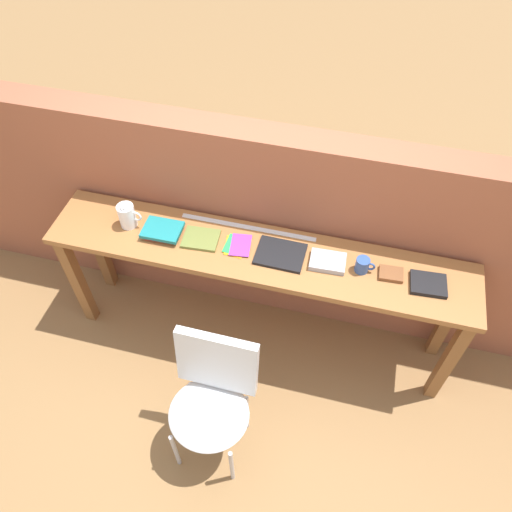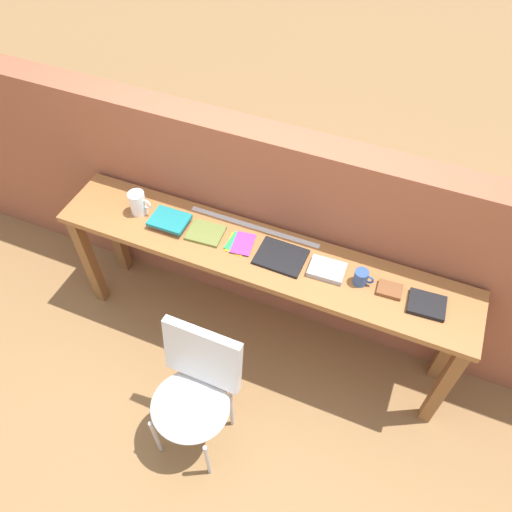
{
  "view_description": "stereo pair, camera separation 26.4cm",
  "coord_description": "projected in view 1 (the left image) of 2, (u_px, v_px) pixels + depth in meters",
  "views": [
    {
      "loc": [
        0.44,
        -1.49,
        3.05
      ],
      "look_at": [
        0.0,
        0.25,
        0.9
      ],
      "focal_mm": 35.0,
      "sensor_mm": 36.0,
      "label": 1
    },
    {
      "loc": [
        0.69,
        -1.41,
        3.05
      ],
      "look_at": [
        0.0,
        0.25,
        0.9
      ],
      "focal_mm": 35.0,
      "sensor_mm": 36.0,
      "label": 2
    }
  ],
  "objects": [
    {
      "name": "ground_plane",
      "position": [
        247.0,
        370.0,
        3.34
      ],
      "size": [
        40.0,
        40.0,
        0.0
      ],
      "primitive_type": "plane",
      "color": "olive"
    },
    {
      "name": "brick_wall_back",
      "position": [
        271.0,
        228.0,
        3.18
      ],
      "size": [
        6.0,
        0.2,
        1.46
      ],
      "primitive_type": "cube",
      "color": "#935138",
      "rests_on": "ground"
    },
    {
      "name": "sideboard",
      "position": [
        258.0,
        267.0,
        2.96
      ],
      "size": [
        2.5,
        0.44,
        0.88
      ],
      "color": "#996033",
      "rests_on": "ground"
    },
    {
      "name": "chair_white_moulded",
      "position": [
        212.0,
        396.0,
        2.66
      ],
      "size": [
        0.44,
        0.46,
        0.89
      ],
      "color": "silver",
      "rests_on": "ground"
    },
    {
      "name": "pitcher_white",
      "position": [
        127.0,
        216.0,
        2.93
      ],
      "size": [
        0.14,
        0.1,
        0.18
      ],
      "color": "white",
      "rests_on": "sideboard"
    },
    {
      "name": "book_stack_leftmost",
      "position": [
        163.0,
        230.0,
        2.93
      ],
      "size": [
        0.23,
        0.19,
        0.05
      ],
      "color": "red",
      "rests_on": "sideboard"
    },
    {
      "name": "magazine_cycling",
      "position": [
        201.0,
        239.0,
        2.9
      ],
      "size": [
        0.22,
        0.18,
        0.02
      ],
      "primitive_type": "cube",
      "rotation": [
        0.0,
        0.0,
        0.07
      ],
      "color": "olive",
      "rests_on": "sideboard"
    },
    {
      "name": "pamphlet_pile_colourful",
      "position": [
        238.0,
        245.0,
        2.87
      ],
      "size": [
        0.17,
        0.19,
        0.01
      ],
      "color": "orange",
      "rests_on": "sideboard"
    },
    {
      "name": "book_open_centre",
      "position": [
        280.0,
        254.0,
        2.83
      ],
      "size": [
        0.28,
        0.22,
        0.02
      ],
      "primitive_type": "cube",
      "rotation": [
        0.0,
        0.0,
        -0.02
      ],
      "color": "black",
      "rests_on": "sideboard"
    },
    {
      "name": "book_grey_hardcover",
      "position": [
        328.0,
        262.0,
        2.78
      ],
      "size": [
        0.2,
        0.15,
        0.03
      ],
      "primitive_type": "cube",
      "rotation": [
        0.0,
        0.0,
        0.04
      ],
      "color": "#9E9EA3",
      "rests_on": "sideboard"
    },
    {
      "name": "mug",
      "position": [
        363.0,
        265.0,
        2.73
      ],
      "size": [
        0.11,
        0.08,
        0.09
      ],
      "color": "#2D4C8C",
      "rests_on": "sideboard"
    },
    {
      "name": "leather_journal_brown",
      "position": [
        391.0,
        274.0,
        2.73
      ],
      "size": [
        0.14,
        0.11,
        0.02
      ],
      "primitive_type": "cube",
      "rotation": [
        0.0,
        0.0,
        0.06
      ],
      "color": "brown",
      "rests_on": "sideboard"
    },
    {
      "name": "book_repair_rightmost",
      "position": [
        428.0,
        284.0,
        2.69
      ],
      "size": [
        0.2,
        0.17,
        0.03
      ],
      "primitive_type": "cube",
      "rotation": [
        0.0,
        0.0,
        0.06
      ],
      "color": "black",
      "rests_on": "sideboard"
    },
    {
      "name": "ruler_metal_back_edge",
      "position": [
        248.0,
        227.0,
        2.97
      ],
      "size": [
        0.82,
        0.03,
        0.0
      ],
      "primitive_type": "cube",
      "color": "silver",
      "rests_on": "sideboard"
    }
  ]
}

